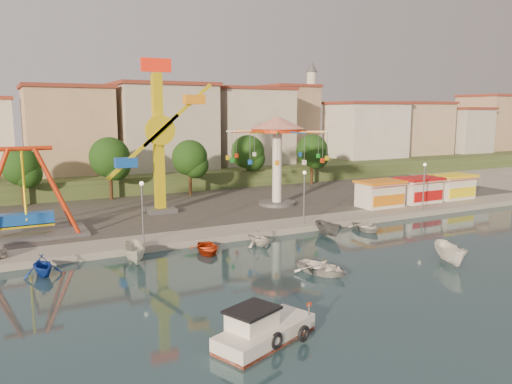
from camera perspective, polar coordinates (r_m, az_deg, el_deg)
ground at (r=35.07m, az=6.05°, el=-10.13°), size 200.00×200.00×0.00m
quay_deck at (r=92.07m, az=-15.77°, el=1.81°), size 200.00×100.00×0.60m
asphalt_pad at (r=61.37m, az=-9.59°, el=-1.23°), size 90.00×28.00×0.01m
hill_terrace at (r=96.81m, az=-16.42°, el=2.84°), size 200.00×60.00×3.00m
pirate_ship_ride at (r=48.16m, az=-24.94°, el=-0.25°), size 10.00×5.00×8.00m
kamikaze_tower at (r=54.86m, az=-10.62°, el=5.75°), size 7.85×3.10×16.50m
wave_swinger at (r=58.36m, az=2.44°, el=5.87°), size 11.60×11.60×10.40m
booth_left at (r=59.64m, az=13.97°, el=-0.16°), size 5.40×3.78×3.08m
booth_mid at (r=63.88m, az=18.15°, el=0.26°), size 5.40×3.78×3.08m
booth_right at (r=68.14m, az=21.58°, el=0.60°), size 5.40×3.78×3.08m
lamp_post_1 at (r=42.67m, az=-12.83°, el=-2.49°), size 0.14×0.14×5.00m
lamp_post_2 at (r=49.10m, az=5.52°, el=-0.79°), size 0.14×0.14×5.00m
lamp_post_3 at (r=59.27m, az=18.61°, el=0.49°), size 0.14×0.14×5.00m
tree_1 at (r=64.11m, az=-25.23°, el=2.61°), size 4.35×4.35×6.80m
tree_2 at (r=64.77m, az=-16.39°, el=3.81°), size 5.02×5.02×7.85m
tree_3 at (r=66.08m, az=-7.58°, el=3.89°), size 4.68×4.68×7.32m
tree_4 at (r=72.75m, az=-0.96°, el=4.60°), size 4.86×4.86×7.60m
tree_5 at (r=76.22m, az=6.42°, el=4.72°), size 4.83×4.83×7.54m
building_2 at (r=80.18m, az=-20.30°, el=6.51°), size 11.95×9.28×11.23m
building_3 at (r=80.10m, az=-10.09°, el=6.21°), size 12.59×10.50×9.20m
building_4 at (r=88.18m, az=-2.34°, el=6.61°), size 10.75×9.23×9.24m
building_5 at (r=92.99m, az=5.65°, el=7.32°), size 12.77×10.96×11.21m
building_6 at (r=98.69m, az=11.95°, el=7.60°), size 8.23×8.98×12.36m
building_7 at (r=110.26m, az=15.09°, el=6.70°), size 11.59×10.93×8.76m
building_8 at (r=115.72m, az=22.46°, el=7.37°), size 12.84×9.28×12.58m
building_9 at (r=128.05m, az=25.40°, el=6.54°), size 12.95×9.17×9.21m
minaret at (r=98.01m, az=6.30°, el=9.71°), size 2.80×2.80×18.00m
cabin_motorboat at (r=26.22m, az=0.76°, el=-15.69°), size 6.15×4.16×2.02m
rowboat_a at (r=36.69m, az=7.53°, el=-8.57°), size 4.16×4.88×0.86m
skiff at (r=41.18m, az=21.35°, el=-6.61°), size 3.16×4.45×1.61m
moored_boat_1 at (r=38.90m, az=-23.24°, el=-7.68°), size 2.92×3.27×1.56m
moored_boat_2 at (r=39.84m, az=-13.68°, el=-6.80°), size 2.10×4.21×1.56m
moored_boat_3 at (r=41.69m, az=-5.61°, el=-6.42°), size 3.44×4.23×0.77m
moored_boat_4 at (r=43.56m, az=0.31°, el=-5.21°), size 3.05×3.33×1.48m
moored_boat_5 at (r=47.36m, az=8.25°, el=-4.19°), size 1.38×3.59×1.38m
moored_boat_6 at (r=50.20m, az=12.51°, el=-3.89°), size 3.22×4.17×0.80m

